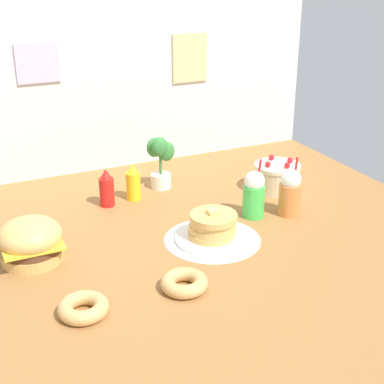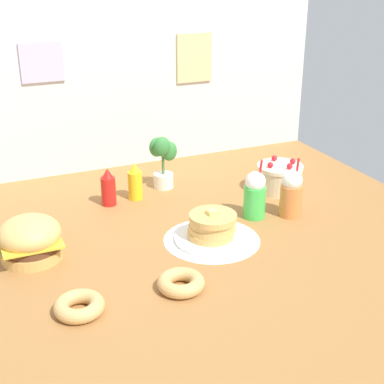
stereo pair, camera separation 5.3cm
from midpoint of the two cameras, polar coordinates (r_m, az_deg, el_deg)
ground_plane at (r=2.27m, az=0.47°, el=-5.25°), size 2.28×1.93×0.02m
back_wall at (r=2.95m, az=-7.26°, el=11.92°), size 2.28×0.04×1.00m
doily_mat at (r=2.27m, az=2.71°, el=-4.90°), size 0.39×0.39×0.00m
burger at (r=2.19m, az=-15.56°, el=-4.65°), size 0.24×0.24×0.17m
pancake_stack at (r=2.25m, az=2.74°, el=-3.74°), size 0.30×0.30×0.13m
layer_cake at (r=2.74m, az=9.48°, el=1.45°), size 0.22×0.22×0.16m
ketchup_bottle at (r=2.58m, az=-7.97°, el=0.41°), size 0.07×0.07×0.18m
mustard_bottle at (r=2.63m, az=-5.26°, el=0.99°), size 0.07×0.07×0.18m
cream_soda_cup at (r=2.44m, az=7.07°, el=-0.30°), size 0.10×0.10×0.27m
orange_float_cup at (r=2.48m, az=10.73°, el=-0.15°), size 0.10×0.10×0.27m
donut_pink_glaze at (r=1.86m, az=-10.65°, el=-11.36°), size 0.17×0.17×0.05m
donut_chocolate at (r=1.95m, az=-0.34°, el=-9.24°), size 0.17×0.17×0.05m
potted_plant at (r=2.72m, az=-2.42°, el=3.30°), size 0.13×0.11×0.27m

